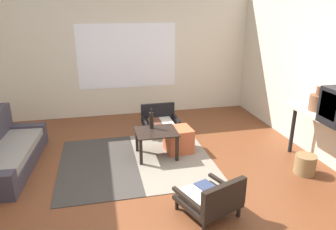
% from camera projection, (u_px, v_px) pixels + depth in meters
% --- Properties ---
extents(ground_plane, '(7.80, 7.80, 0.00)m').
position_uv_depth(ground_plane, '(154.00, 187.00, 4.07)').
color(ground_plane, brown).
extents(far_wall_with_window, '(5.60, 0.13, 2.70)m').
position_uv_depth(far_wall_with_window, '(127.00, 51.00, 6.44)').
color(far_wall_with_window, beige).
rests_on(far_wall_with_window, ground).
extents(side_wall_right, '(0.12, 6.60, 2.70)m').
position_uv_depth(side_wall_right, '(333.00, 71.00, 4.45)').
color(side_wall_right, beige).
rests_on(side_wall_right, ground).
extents(area_rug, '(2.26, 1.93, 0.01)m').
position_uv_depth(area_rug, '(136.00, 161.00, 4.74)').
color(area_rug, '#38332D').
rests_on(area_rug, ground).
extents(couch, '(0.81, 1.87, 0.73)m').
position_uv_depth(couch, '(4.00, 154.00, 4.47)').
color(couch, '#38333D').
rests_on(couch, ground).
extents(coffee_table, '(0.63, 0.54, 0.42)m').
position_uv_depth(coffee_table, '(156.00, 136.00, 4.79)').
color(coffee_table, black).
rests_on(coffee_table, ground).
extents(armchair_by_window, '(0.64, 0.54, 0.50)m').
position_uv_depth(armchair_by_window, '(160.00, 120.00, 5.76)').
color(armchair_by_window, black).
rests_on(armchair_by_window, ground).
extents(armchair_striped_foreground, '(0.75, 0.74, 0.50)m').
position_uv_depth(armchair_striped_foreground, '(212.00, 198.00, 3.44)').
color(armchair_striped_foreground, black).
rests_on(armchair_striped_foreground, ground).
extents(ottoman_orange, '(0.44, 0.44, 0.39)m').
position_uv_depth(ottoman_orange, '(178.00, 140.00, 5.01)').
color(ottoman_orange, '#BC5633').
rests_on(ottoman_orange, ground).
extents(console_shelf, '(0.43, 1.55, 0.85)m').
position_uv_depth(console_shelf, '(328.00, 123.00, 4.14)').
color(console_shelf, beige).
rests_on(console_shelf, ground).
extents(clay_vase, '(0.23, 0.23, 0.34)m').
position_uv_depth(clay_vase, '(318.00, 102.00, 4.31)').
color(clay_vase, brown).
rests_on(clay_vase, console_shelf).
extents(glass_bottle, '(0.07, 0.07, 0.32)m').
position_uv_depth(glass_bottle, '(152.00, 120.00, 4.83)').
color(glass_bottle, black).
rests_on(glass_bottle, coffee_table).
extents(wicker_basket, '(0.29, 0.29, 0.28)m').
position_uv_depth(wicker_basket, '(305.00, 164.00, 4.36)').
color(wicker_basket, olive).
rests_on(wicker_basket, ground).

